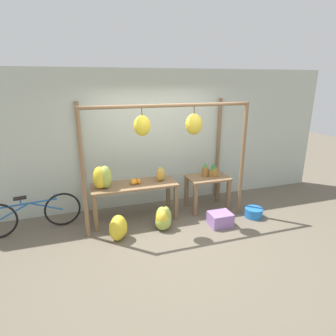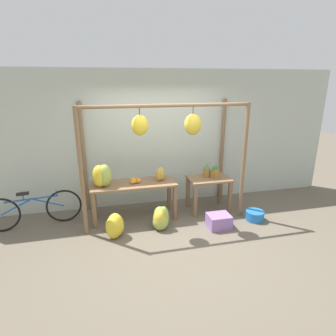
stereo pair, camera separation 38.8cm
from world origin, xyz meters
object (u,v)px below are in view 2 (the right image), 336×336
(pineapple_cluster, at_px, (212,172))
(banana_pile_ground_left, at_px, (115,226))
(blue_bucket, at_px, (255,216))
(parked_bicycle, at_px, (33,210))
(banana_pile_on_table, at_px, (102,176))
(papaya_pile, at_px, (160,174))
(fruit_crate_white, at_px, (219,221))
(orange_pile, at_px, (135,181))
(banana_pile_ground_right, at_px, (161,219))

(pineapple_cluster, xyz_separation_m, banana_pile_ground_left, (-1.98, -0.65, -0.62))
(blue_bucket, height_order, parked_bicycle, parked_bicycle)
(banana_pile_on_table, relative_size, banana_pile_ground_left, 0.94)
(papaya_pile, bearing_deg, blue_bucket, -20.89)
(banana_pile_ground_left, height_order, papaya_pile, papaya_pile)
(parked_bicycle, bearing_deg, papaya_pile, -1.56)
(banana_pile_ground_left, distance_m, papaya_pile, 1.30)
(blue_bucket, relative_size, papaya_pile, 1.27)
(banana_pile_ground_left, distance_m, fruit_crate_white, 1.86)
(parked_bicycle, bearing_deg, banana_pile_ground_left, -26.61)
(banana_pile_on_table, xyz_separation_m, orange_pile, (0.59, 0.07, -0.17))
(banana_pile_ground_left, height_order, parked_bicycle, parked_bicycle)
(banana_pile_on_table, xyz_separation_m, pineapple_cluster, (2.14, 0.08, -0.11))
(banana_pile_ground_left, distance_m, banana_pile_ground_right, 0.82)
(fruit_crate_white, relative_size, papaya_pile, 1.50)
(banana_pile_ground_left, height_order, banana_pile_ground_right, banana_pile_ground_right)
(orange_pile, bearing_deg, parked_bicycle, 177.94)
(banana_pile_on_table, relative_size, blue_bucket, 1.22)
(orange_pile, relative_size, banana_pile_ground_right, 0.47)
(blue_bucket, distance_m, papaya_pile, 1.98)
(pineapple_cluster, relative_size, banana_pile_ground_right, 0.73)
(pineapple_cluster, xyz_separation_m, parked_bicycle, (-3.40, 0.06, -0.48))
(pineapple_cluster, height_order, banana_pile_ground_left, pineapple_cluster)
(banana_pile_on_table, relative_size, banana_pile_ground_right, 0.97)
(banana_pile_on_table, distance_m, fruit_crate_white, 2.27)
(banana_pile_on_table, height_order, papaya_pile, banana_pile_on_table)
(pineapple_cluster, relative_size, fruit_crate_white, 0.78)
(banana_pile_ground_right, bearing_deg, parked_bicycle, 164.59)
(banana_pile_ground_right, distance_m, papaya_pile, 0.87)
(papaya_pile, bearing_deg, parked_bicycle, 178.44)
(banana_pile_on_table, distance_m, banana_pile_ground_right, 1.31)
(banana_pile_ground_right, xyz_separation_m, blue_bucket, (1.83, -0.10, -0.10))
(banana_pile_ground_right, distance_m, parked_bicycle, 2.32)
(orange_pile, distance_m, pineapple_cluster, 1.56)
(banana_pile_on_table, bearing_deg, fruit_crate_white, -18.72)
(orange_pile, xyz_separation_m, banana_pile_ground_right, (0.39, -0.55, -0.57))
(banana_pile_ground_left, distance_m, blue_bucket, 2.64)
(pineapple_cluster, height_order, parked_bicycle, pineapple_cluster)
(pineapple_cluster, relative_size, papaya_pile, 1.16)
(blue_bucket, bearing_deg, banana_pile_on_table, 168.20)
(orange_pile, relative_size, parked_bicycle, 0.12)
(banana_pile_on_table, relative_size, fruit_crate_white, 1.03)
(orange_pile, relative_size, papaya_pile, 0.74)
(fruit_crate_white, height_order, parked_bicycle, parked_bicycle)
(pineapple_cluster, bearing_deg, papaya_pile, -179.55)
(banana_pile_on_table, bearing_deg, blue_bucket, -11.80)
(pineapple_cluster, bearing_deg, blue_bucket, -45.20)
(banana_pile_on_table, height_order, parked_bicycle, banana_pile_on_table)
(papaya_pile, bearing_deg, banana_pile_ground_left, -145.12)
(banana_pile_on_table, distance_m, pineapple_cluster, 2.15)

